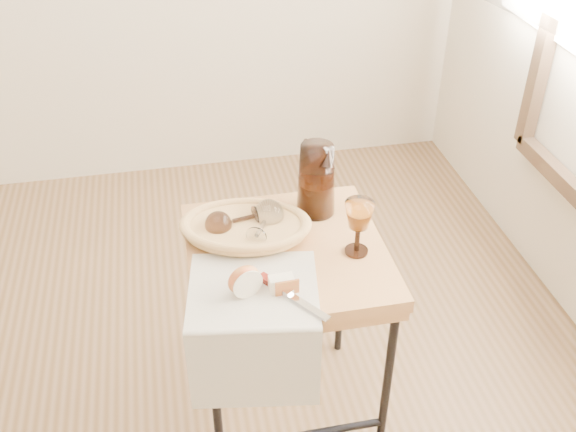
{
  "coord_description": "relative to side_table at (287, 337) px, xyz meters",
  "views": [
    {
      "loc": [
        0.4,
        -1.16,
        1.76
      ],
      "look_at": [
        0.67,
        0.18,
        0.79
      ],
      "focal_mm": 41.23,
      "sensor_mm": 36.0,
      "label": 1
    }
  ],
  "objects": [
    {
      "name": "apple_half",
      "position": [
        -0.14,
        -0.15,
        0.38
      ],
      "size": [
        0.09,
        0.07,
        0.08
      ],
      "primitive_type": "ellipsoid",
      "rotation": [
        0.0,
        0.0,
        0.34
      ],
      "color": "red",
      "rests_on": "tea_towel"
    },
    {
      "name": "pitcher",
      "position": [
        0.12,
        0.16,
        0.44
      ],
      "size": [
        0.23,
        0.27,
        0.25
      ],
      "primitive_type": null,
      "rotation": [
        0.0,
        0.0,
        -0.39
      ],
      "color": "black",
      "rests_on": "side_table"
    },
    {
      "name": "wine_goblet",
      "position": [
        0.18,
        -0.05,
        0.41
      ],
      "size": [
        0.1,
        0.1,
        0.16
      ],
      "primitive_type": null,
      "rotation": [
        0.0,
        0.0,
        0.31
      ],
      "color": "white",
      "rests_on": "side_table"
    },
    {
      "name": "bread_basket",
      "position": [
        -0.1,
        0.07,
        0.36
      ],
      "size": [
        0.35,
        0.28,
        0.05
      ],
      "primitive_type": null,
      "rotation": [
        0.0,
        0.0,
        -0.2
      ],
      "color": "#B47741",
      "rests_on": "side_table"
    },
    {
      "name": "goblet_lying_a",
      "position": [
        -0.13,
        0.09,
        0.38
      ],
      "size": [
        0.13,
        0.09,
        0.07
      ],
      "primitive_type": null,
      "rotation": [
        0.0,
        0.0,
        3.34
      ],
      "color": "#4A3224",
      "rests_on": "bread_basket"
    },
    {
      "name": "apple_wedge",
      "position": [
        -0.05,
        -0.16,
        0.36
      ],
      "size": [
        0.06,
        0.03,
        0.04
      ],
      "primitive_type": "cube",
      "rotation": [
        0.0,
        0.0,
        0.05
      ],
      "color": "white",
      "rests_on": "tea_towel"
    },
    {
      "name": "table_knife",
      "position": [
        -0.03,
        -0.19,
        0.35
      ],
      "size": [
        0.14,
        0.19,
        0.02
      ],
      "primitive_type": null,
      "rotation": [
        0.0,
        0.0,
        -0.95
      ],
      "color": "silver",
      "rests_on": "tea_towel"
    },
    {
      "name": "side_table",
      "position": [
        0.0,
        0.0,
        0.0
      ],
      "size": [
        0.52,
        0.52,
        0.67
      ],
      "primitive_type": null,
      "rotation": [
        0.0,
        0.0,
        -0.0
      ],
      "color": "brown",
      "rests_on": "floor"
    },
    {
      "name": "tea_towel",
      "position": [
        -0.11,
        -0.15,
        0.34
      ],
      "size": [
        0.36,
        0.33,
        0.01
      ],
      "primitive_type": "cube",
      "rotation": [
        0.0,
        0.0,
        -0.16
      ],
      "color": "silver",
      "rests_on": "side_table"
    },
    {
      "name": "goblet_lying_b",
      "position": [
        -0.05,
        0.05,
        0.39
      ],
      "size": [
        0.13,
        0.16,
        0.08
      ],
      "primitive_type": null,
      "rotation": [
        0.0,
        0.0,
        1.08
      ],
      "color": "white",
      "rests_on": "bread_basket"
    }
  ]
}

